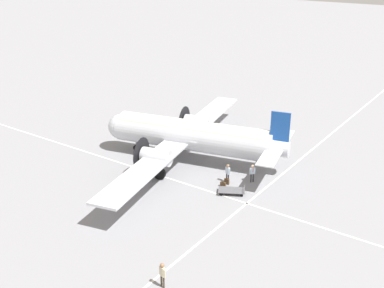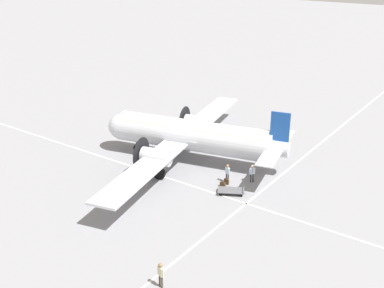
{
  "view_description": "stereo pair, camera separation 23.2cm",
  "coord_description": "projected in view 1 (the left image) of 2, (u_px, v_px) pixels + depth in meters",
  "views": [
    {
      "loc": [
        -23.88,
        34.04,
        18.59
      ],
      "look_at": [
        0.0,
        0.0,
        1.68
      ],
      "focal_mm": 45.0,
      "sensor_mm": 36.0,
      "label": 1
    },
    {
      "loc": [
        -24.06,
        33.9,
        18.59
      ],
      "look_at": [
        0.0,
        0.0,
        1.68
      ],
      "focal_mm": 45.0,
      "sensor_mm": 36.0,
      "label": 2
    }
  ],
  "objects": [
    {
      "name": "ground_plane",
      "position": [
        192.0,
        160.0,
        45.51
      ],
      "size": [
        300.0,
        300.0,
        0.0
      ],
      "primitive_type": "plane",
      "color": "gray"
    },
    {
      "name": "apron_line_eastwest",
      "position": [
        164.0,
        177.0,
        42.25
      ],
      "size": [
        120.0,
        0.16,
        0.01
      ],
      "color": "silver",
      "rests_on": "ground_plane"
    },
    {
      "name": "apron_line_northsouth",
      "position": [
        271.0,
        183.0,
        41.1
      ],
      "size": [
        0.16,
        120.0,
        0.01
      ],
      "color": "silver",
      "rests_on": "ground_plane"
    },
    {
      "name": "airliner_main",
      "position": [
        188.0,
        135.0,
        44.71
      ],
      "size": [
        18.07,
        27.78,
        5.82
      ],
      "rotation": [
        0.0,
        0.0,
        0.23
      ],
      "color": "silver",
      "rests_on": "ground_plane"
    },
    {
      "name": "crew_foreground",
      "position": [
        162.0,
        273.0,
        28.11
      ],
      "size": [
        0.55,
        0.28,
        1.67
      ],
      "rotation": [
        0.0,
        0.0,
        2.86
      ],
      "color": "#473D2D",
      "rests_on": "ground_plane"
    },
    {
      "name": "passenger_boarding",
      "position": [
        228.0,
        171.0,
        40.9
      ],
      "size": [
        0.55,
        0.3,
        1.68
      ],
      "rotation": [
        0.0,
        0.0,
        -0.33
      ],
      "color": "#2D2D33",
      "rests_on": "ground_plane"
    },
    {
      "name": "ramp_agent",
      "position": [
        252.0,
        172.0,
        40.94
      ],
      "size": [
        0.36,
        0.48,
        1.62
      ],
      "rotation": [
        0.0,
        0.0,
        0.98
      ],
      "color": "#2D2D33",
      "rests_on": "ground_plane"
    },
    {
      "name": "suitcase_near_door",
      "position": [
        227.0,
        181.0,
        40.83
      ],
      "size": [
        0.43,
        0.15,
        0.56
      ],
      "color": "#47331E",
      "rests_on": "ground_plane"
    },
    {
      "name": "suitcase_upright_spare",
      "position": [
        223.0,
        184.0,
        40.42
      ],
      "size": [
        0.47,
        0.18,
        0.46
      ],
      "color": "#47331E",
      "rests_on": "ground_plane"
    },
    {
      "name": "baggage_cart",
      "position": [
        232.0,
        190.0,
        39.27
      ],
      "size": [
        2.46,
        2.08,
        0.56
      ],
      "rotation": [
        0.0,
        0.0,
        0.51
      ],
      "color": "#56565B",
      "rests_on": "ground_plane"
    }
  ]
}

